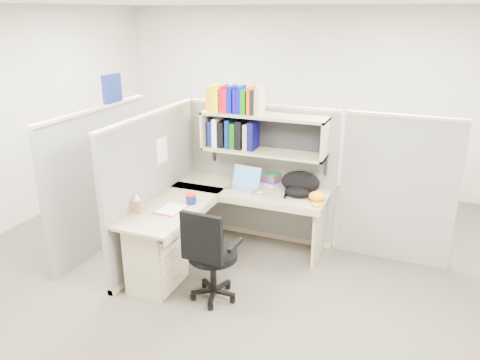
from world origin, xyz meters
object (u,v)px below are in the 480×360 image
at_px(backpack, 299,184).
at_px(desk, 183,237).
at_px(snack_canister, 191,198).
at_px(laptop, 242,179).
at_px(task_chair, 211,269).

bearing_deg(backpack, desk, -131.26).
xyz_separation_m(desk, snack_canister, (-0.01, 0.21, 0.35)).
bearing_deg(desk, backpack, 42.10).
relative_size(desk, laptop, 5.17).
xyz_separation_m(laptop, snack_canister, (-0.33, -0.59, -0.06)).
relative_size(laptop, snack_canister, 3.01).
height_order(laptop, snack_canister, laptop).
height_order(desk, laptop, laptop).
height_order(laptop, task_chair, laptop).
relative_size(laptop, task_chair, 0.35).
xyz_separation_m(desk, task_chair, (0.46, -0.31, -0.10)).
relative_size(desk, snack_canister, 15.55).
bearing_deg(snack_canister, backpack, 34.07).
distance_m(laptop, task_chair, 1.23).
height_order(backpack, task_chair, backpack).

